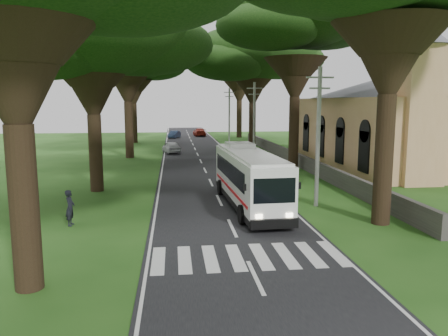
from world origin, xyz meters
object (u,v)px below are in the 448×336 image
church (391,114)px  coach_bus (249,177)px  distant_car_c (199,132)px  pedestrian (70,208)px  pole_near (318,135)px  distant_car_a (171,147)px  pole_mid (254,120)px  pole_far (229,115)px  distant_car_b (174,134)px

church → coach_bus: 22.50m
distant_car_c → pedestrian: (-9.74, -55.84, 0.17)m
church → distant_car_c: (-15.98, 37.75, -4.19)m
pole_near → coach_bus: pole_near is taller
pole_near → distant_car_a: size_ratio=1.96×
pole_mid → distant_car_c: bearing=96.2°
coach_bus → pedestrian: size_ratio=6.16×
pedestrian → coach_bus: bearing=-70.3°
pole_mid → distant_car_c: 33.67m
pole_far → distant_car_c: pole_far is taller
church → pole_mid: bearing=160.2°
church → distant_car_a: size_ratio=5.88×
coach_bus → distant_car_a: (-4.55, 27.30, -1.00)m
distant_car_c → distant_car_b: bearing=38.2°
pedestrian → distant_car_c: bearing=-7.5°
church → distant_car_b: church is taller
pole_far → distant_car_b: bearing=130.8°
distant_car_b → pedestrian: 52.19m
pole_mid → distant_car_b: bearing=105.4°
pole_near → pole_mid: bearing=90.0°
distant_car_a → church: bearing=137.9°
pole_far → pedestrian: bearing=-107.4°
pole_mid → pole_far: same height
pole_mid → pole_far: size_ratio=1.00×
pole_far → coach_bus: size_ratio=0.73×
pole_far → coach_bus: 39.89m
pole_far → distant_car_a: 15.36m
distant_car_b → pedestrian: size_ratio=2.04×
pole_near → church: bearing=51.5°
pole_near → distant_car_c: pole_near is taller
pole_near → pedestrian: 13.99m
pole_mid → church: bearing=-19.8°
church → distant_car_a: church is taller
distant_car_a → distant_car_b: (0.41, 21.70, -0.10)m
pole_far → pedestrian: size_ratio=4.50×
pole_mid → distant_car_a: size_ratio=1.96×
pole_near → distant_car_b: pole_near is taller
pole_far → distant_car_b: 12.89m
church → distant_car_b: size_ratio=6.61×
pole_far → pedestrian: pole_far is taller
distant_car_a → distant_car_c: (4.88, 25.61, -0.01)m
coach_bus → distant_car_b: (-4.14, 49.00, -1.10)m
distant_car_b → pole_near: bearing=-63.2°
pole_near → pole_mid: size_ratio=1.00×
pole_far → distant_car_c: size_ratio=1.68×
pole_mid → coach_bus: (-3.95, -19.61, -2.46)m
coach_bus → distant_car_a: 27.70m
pole_far → distant_car_a: (-8.50, -12.31, -3.45)m
pole_near → pole_mid: 20.00m
distant_car_b → pedestrian: bearing=-78.2°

